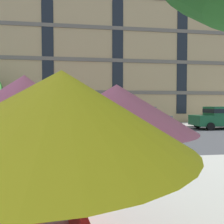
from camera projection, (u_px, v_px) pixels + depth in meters
name	position (u px, v px, depth m)	size (l,w,h in m)	color
ground_plane	(81.00, 140.00, 10.99)	(120.00, 120.00, 0.00)	#424244
sidewalk_far	(83.00, 126.00, 17.73)	(56.00, 3.60, 0.12)	#B2ADA3
apartment_building	(84.00, 58.00, 25.59)	(40.89, 12.08, 16.00)	tan
sedan_red	(63.00, 118.00, 14.46)	(4.40, 1.98, 1.78)	#B21E19
sedan_gray	(140.00, 118.00, 15.15)	(4.40, 1.98, 1.78)	slate
sedan_green	(220.00, 117.00, 15.94)	(4.40, 1.98, 1.78)	#195933
patio_umbrella	(25.00, 107.00, 1.97)	(3.45, 3.20, 2.18)	silver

